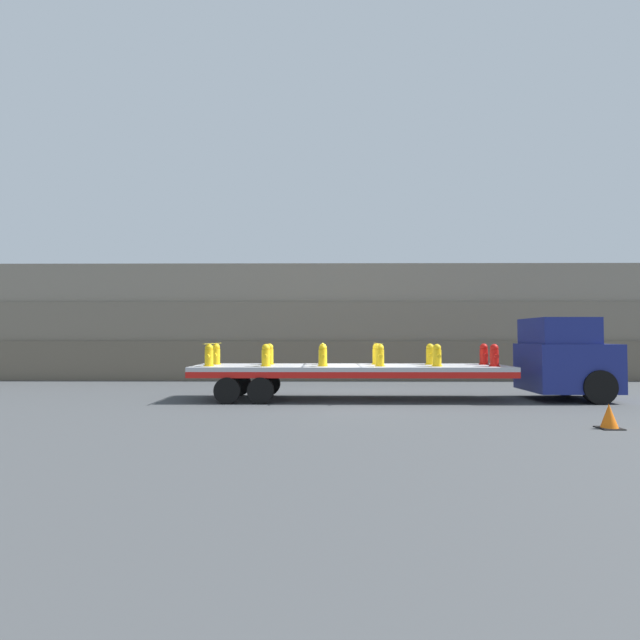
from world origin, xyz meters
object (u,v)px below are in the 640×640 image
at_px(flatbed_trailer, 333,371).
at_px(fire_hydrant_yellow_near_2, 323,356).
at_px(fire_hydrant_yellow_near_0, 209,356).
at_px(traffic_cone, 609,417).
at_px(fire_hydrant_red_near_5, 494,356).
at_px(fire_hydrant_yellow_far_0, 216,354).
at_px(fire_hydrant_yellow_near_3, 380,356).
at_px(fire_hydrant_yellow_far_1, 269,354).
at_px(fire_hydrant_yellow_far_3, 376,354).
at_px(fire_hydrant_yellow_near_4, 437,356).
at_px(fire_hydrant_red_far_5, 484,354).
at_px(fire_hydrant_yellow_near_1, 266,356).
at_px(truck_cab, 568,359).
at_px(fire_hydrant_yellow_far_2, 323,354).
at_px(fire_hydrant_yellow_far_4, 430,354).

bearing_deg(flatbed_trailer, fire_hydrant_yellow_near_2, -123.16).
bearing_deg(fire_hydrant_yellow_near_0, traffic_cone, -24.74).
bearing_deg(fire_hydrant_red_near_5, traffic_cone, -78.16).
bearing_deg(fire_hydrant_yellow_far_0, fire_hydrant_yellow_near_3, -10.79).
bearing_deg(fire_hydrant_yellow_near_2, fire_hydrant_yellow_far_1, 150.24).
relative_size(flatbed_trailer, fire_hydrant_yellow_near_2, 14.37).
height_order(fire_hydrant_yellow_near_0, fire_hydrant_yellow_far_3, same).
height_order(fire_hydrant_yellow_near_2, fire_hydrant_yellow_near_4, same).
relative_size(fire_hydrant_red_far_5, traffic_cone, 1.29).
xyz_separation_m(fire_hydrant_yellow_far_0, fire_hydrant_yellow_near_1, (1.91, -1.09, 0.00)).
height_order(fire_hydrant_red_far_5, traffic_cone, fire_hydrant_red_far_5).
distance_m(fire_hydrant_red_near_5, fire_hydrant_red_far_5, 1.09).
xyz_separation_m(fire_hydrant_yellow_near_0, fire_hydrant_red_far_5, (9.55, 1.09, 0.00)).
bearing_deg(fire_hydrant_yellow_far_3, fire_hydrant_yellow_near_2, -150.24).
xyz_separation_m(truck_cab, fire_hydrant_yellow_near_2, (-8.43, -0.55, 0.13)).
bearing_deg(fire_hydrant_yellow_near_2, fire_hydrant_yellow_near_3, 0.00).
bearing_deg(fire_hydrant_red_far_5, fire_hydrant_yellow_near_3, -164.04).
height_order(fire_hydrant_red_near_5, fire_hydrant_red_far_5, same).
bearing_deg(traffic_cone, fire_hydrant_yellow_near_4, 121.04).
height_order(fire_hydrant_yellow_near_3, fire_hydrant_red_far_5, same).
bearing_deg(fire_hydrant_yellow_near_2, fire_hydrant_yellow_near_1, 180.00).
distance_m(fire_hydrant_yellow_far_0, fire_hydrant_yellow_far_1, 1.91).
height_order(fire_hydrant_yellow_far_2, fire_hydrant_yellow_near_4, same).
distance_m(truck_cab, fire_hydrant_yellow_far_1, 10.36).
distance_m(fire_hydrant_yellow_near_0, fire_hydrant_yellow_near_4, 7.64).
height_order(fire_hydrant_yellow_far_3, fire_hydrant_red_far_5, same).
relative_size(truck_cab, fire_hydrant_yellow_far_4, 3.75).
bearing_deg(fire_hydrant_yellow_near_3, fire_hydrant_yellow_near_4, 0.00).
distance_m(fire_hydrant_yellow_far_0, fire_hydrant_yellow_near_4, 7.72).
bearing_deg(fire_hydrant_yellow_near_1, fire_hydrant_yellow_near_4, 0.00).
bearing_deg(fire_hydrant_yellow_far_4, fire_hydrant_red_near_5, -29.76).
bearing_deg(traffic_cone, fire_hydrant_yellow_far_3, 129.07).
distance_m(fire_hydrant_yellow_near_4, fire_hydrant_red_far_5, 2.20).
relative_size(fire_hydrant_yellow_near_0, fire_hydrant_yellow_near_3, 1.00).
bearing_deg(fire_hydrant_yellow_near_4, fire_hydrant_yellow_far_4, 90.00).
distance_m(fire_hydrant_yellow_far_1, fire_hydrant_red_far_5, 7.64).
bearing_deg(fire_hydrant_yellow_near_1, fire_hydrant_yellow_far_1, 90.00).
bearing_deg(fire_hydrant_yellow_near_1, flatbed_trailer, 13.55).
bearing_deg(fire_hydrant_red_far_5, fire_hydrant_yellow_far_4, 180.00).
xyz_separation_m(flatbed_trailer, fire_hydrant_yellow_near_0, (-4.18, -0.55, 0.56)).
distance_m(fire_hydrant_yellow_far_2, fire_hydrant_yellow_far_4, 3.82).
relative_size(fire_hydrant_yellow_far_1, fire_hydrant_yellow_near_2, 1.00).
bearing_deg(fire_hydrant_yellow_far_4, flatbed_trailer, -171.04).
distance_m(fire_hydrant_red_near_5, traffic_cone, 5.13).
height_order(flatbed_trailer, fire_hydrant_yellow_far_4, fire_hydrant_yellow_far_4).
relative_size(fire_hydrant_yellow_far_1, traffic_cone, 1.29).
xyz_separation_m(fire_hydrant_yellow_far_1, fire_hydrant_yellow_near_2, (1.91, -1.09, 0.00)).
relative_size(fire_hydrant_yellow_near_1, fire_hydrant_yellow_far_1, 1.00).
bearing_deg(fire_hydrant_yellow_far_0, fire_hydrant_yellow_far_1, 0.00).
height_order(fire_hydrant_yellow_near_3, fire_hydrant_yellow_near_4, same).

